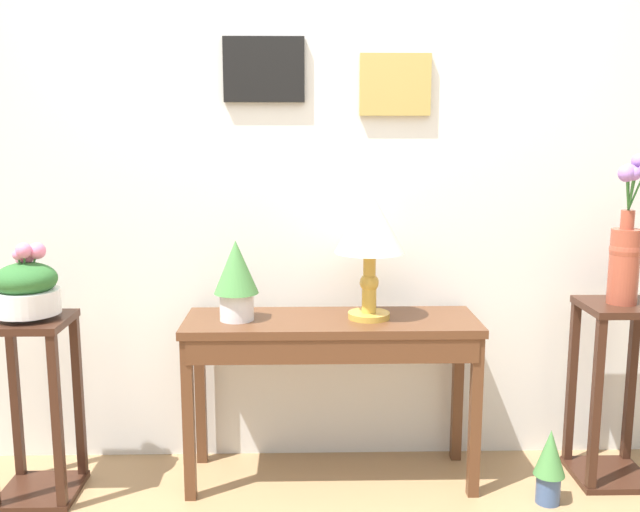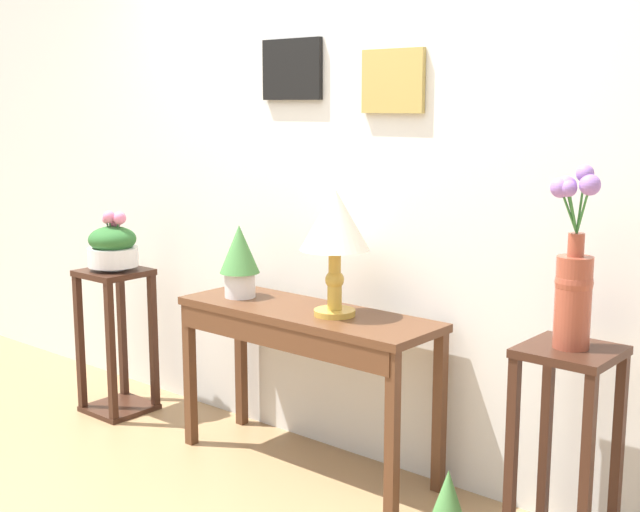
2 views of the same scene
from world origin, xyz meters
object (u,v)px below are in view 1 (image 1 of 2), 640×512
object	(u,v)px
console_table	(331,344)
potted_plant_on_console	(236,276)
pedestal_stand_left	(35,409)
pedestal_stand_right	(614,393)
flower_vase_tall_right	(626,246)
potted_plant_floor	(550,463)
table_lamp	(370,228)
planter_bowl_wide_left	(27,288)

from	to	relation	value
console_table	potted_plant_on_console	xyz separation A→B (m)	(-0.39, 0.01, 0.29)
console_table	pedestal_stand_left	distance (m)	1.24
potted_plant_on_console	pedestal_stand_right	world-z (taller)	potted_plant_on_console
flower_vase_tall_right	potted_plant_floor	bearing A→B (deg)	-149.35
table_lamp	pedestal_stand_right	bearing A→B (deg)	-1.51
pedestal_stand_left	flower_vase_tall_right	xyz separation A→B (m)	(2.42, 0.08, 0.65)
pedestal_stand_right	potted_plant_floor	size ratio (longest dim) A/B	2.48
potted_plant_on_console	planter_bowl_wide_left	bearing A→B (deg)	-172.86
potted_plant_floor	flower_vase_tall_right	bearing A→B (deg)	30.65
console_table	flower_vase_tall_right	distance (m)	1.28
console_table	potted_plant_floor	world-z (taller)	console_table
console_table	flower_vase_tall_right	xyz separation A→B (m)	(1.21, -0.01, 0.41)
pedestal_stand_left	planter_bowl_wide_left	world-z (taller)	planter_bowl_wide_left
table_lamp	flower_vase_tall_right	distance (m)	1.06
potted_plant_on_console	flower_vase_tall_right	size ratio (longest dim) A/B	0.54
table_lamp	planter_bowl_wide_left	bearing A→B (deg)	-175.11
potted_plant_floor	pedestal_stand_right	bearing A→B (deg)	31.34
console_table	planter_bowl_wide_left	distance (m)	1.24
table_lamp	pedestal_stand_left	size ratio (longest dim) A/B	0.70
pedestal_stand_right	flower_vase_tall_right	size ratio (longest dim) A/B	1.27
pedestal_stand_left	flower_vase_tall_right	bearing A→B (deg)	1.98
pedestal_stand_right	table_lamp	bearing A→B (deg)	178.49
pedestal_stand_left	potted_plant_floor	world-z (taller)	pedestal_stand_left
table_lamp	pedestal_stand_left	distance (m)	1.55
potted_plant_on_console	planter_bowl_wide_left	xyz separation A→B (m)	(-0.82, -0.10, -0.02)
potted_plant_on_console	potted_plant_floor	distance (m)	1.48
table_lamp	potted_plant_floor	size ratio (longest dim) A/B	1.69
planter_bowl_wide_left	pedestal_stand_right	bearing A→B (deg)	2.11
pedestal_stand_right	flower_vase_tall_right	world-z (taller)	flower_vase_tall_right
console_table	pedestal_stand_left	world-z (taller)	pedestal_stand_left
table_lamp	potted_plant_on_console	xyz separation A→B (m)	(-0.55, -0.01, -0.19)
console_table	pedestal_stand_right	xyz separation A→B (m)	(1.21, -0.00, -0.23)
planter_bowl_wide_left	pedestal_stand_right	world-z (taller)	planter_bowl_wide_left
planter_bowl_wide_left	pedestal_stand_right	distance (m)	2.47
planter_bowl_wide_left	potted_plant_floor	world-z (taller)	planter_bowl_wide_left
potted_plant_floor	table_lamp	bearing A→B (deg)	161.97
console_table	pedestal_stand_right	world-z (taller)	pedestal_stand_right
console_table	planter_bowl_wide_left	size ratio (longest dim) A/B	3.99
potted_plant_on_console	planter_bowl_wide_left	size ratio (longest dim) A/B	1.09
pedestal_stand_right	planter_bowl_wide_left	bearing A→B (deg)	-177.89
table_lamp	potted_plant_on_console	size ratio (longest dim) A/B	1.60
flower_vase_tall_right	potted_plant_floor	distance (m)	0.94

